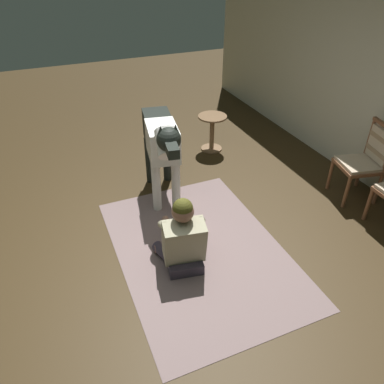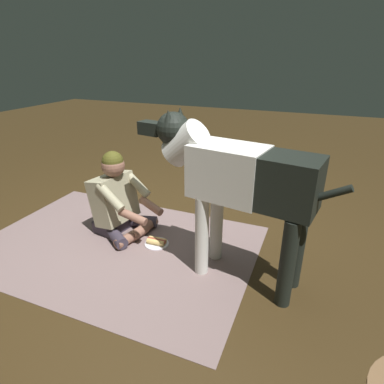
# 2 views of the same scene
# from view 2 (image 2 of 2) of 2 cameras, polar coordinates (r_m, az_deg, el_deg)

# --- Properties ---
(ground_plane) EXTENTS (15.23, 15.23, 0.00)m
(ground_plane) POSITION_cam_2_polar(r_m,az_deg,el_deg) (3.09, -6.19, -7.68)
(ground_plane) COLOR #362713
(area_rug) EXTENTS (2.43, 1.67, 0.01)m
(area_rug) POSITION_cam_2_polar(r_m,az_deg,el_deg) (2.99, -13.33, -9.30)
(area_rug) COLOR #75605F
(area_rug) RESTS_ON ground
(person_sitting_on_floor) EXTENTS (0.68, 0.57, 0.81)m
(person_sitting_on_floor) POSITION_cam_2_polar(r_m,az_deg,el_deg) (3.05, -13.14, -1.56)
(person_sitting_on_floor) COLOR #37303D
(person_sitting_on_floor) RESTS_ON ground
(large_dog) EXTENTS (1.56, 0.47, 1.24)m
(large_dog) POSITION_cam_2_polar(r_m,az_deg,el_deg) (2.23, 7.82, 2.43)
(large_dog) COLOR silver
(large_dog) RESTS_ON ground
(hot_dog_on_plate) EXTENTS (0.22, 0.22, 0.06)m
(hot_dog_on_plate) POSITION_cam_2_polar(r_m,az_deg,el_deg) (2.93, -6.38, -8.92)
(hot_dog_on_plate) COLOR silver
(hot_dog_on_plate) RESTS_ON ground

